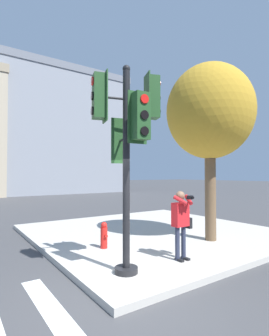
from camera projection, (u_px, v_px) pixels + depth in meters
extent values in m
plane|color=#424244|center=(124.00, 297.00, 4.65)|extent=(160.00, 160.00, 0.00)
cube|color=#BCB7AD|center=(153.00, 232.00, 9.52)|extent=(8.00, 8.00, 0.14)
cube|color=silver|center=(51.00, 309.00, 4.21)|extent=(0.36, 2.75, 0.01)
cylinder|color=black|center=(126.00, 270.00, 5.40)|extent=(0.48, 0.48, 0.12)
cylinder|color=black|center=(126.00, 168.00, 5.45)|extent=(0.15, 0.15, 4.09)
sphere|color=black|center=(126.00, 69.00, 5.50)|extent=(0.16, 0.16, 0.16)
cylinder|color=black|center=(123.00, 140.00, 5.72)|extent=(0.15, 0.39, 0.05)
cube|color=#234C23|center=(119.00, 142.00, 6.01)|extent=(0.35, 0.31, 0.90)
cube|color=#234C23|center=(120.00, 141.00, 5.89)|extent=(0.41, 0.14, 1.02)
cylinder|color=red|center=(117.00, 129.00, 6.15)|extent=(0.17, 0.07, 0.17)
cylinder|color=black|center=(117.00, 142.00, 6.14)|extent=(0.17, 0.07, 0.17)
cylinder|color=black|center=(117.00, 155.00, 6.13)|extent=(0.17, 0.07, 0.17)
cylinder|color=black|center=(133.00, 119.00, 5.24)|extent=(0.08, 0.39, 0.05)
cube|color=#234C23|center=(141.00, 116.00, 4.97)|extent=(0.32, 0.26, 0.90)
cube|color=#234C23|center=(137.00, 118.00, 5.08)|extent=(0.42, 0.06, 1.02)
cylinder|color=red|center=(145.00, 99.00, 4.86)|extent=(0.17, 0.04, 0.17)
cylinder|color=black|center=(145.00, 115.00, 4.85)|extent=(0.17, 0.04, 0.17)
cylinder|color=black|center=(145.00, 131.00, 4.85)|extent=(0.17, 0.04, 0.17)
cylinder|color=black|center=(114.00, 98.00, 5.40)|extent=(0.39, 0.16, 0.05)
cube|color=#234C23|center=(99.00, 97.00, 5.30)|extent=(0.31, 0.35, 0.90)
cube|color=#234C23|center=(105.00, 97.00, 5.34)|extent=(0.14, 0.41, 1.02)
cylinder|color=red|center=(92.00, 81.00, 5.26)|extent=(0.08, 0.17, 0.17)
cylinder|color=black|center=(92.00, 96.00, 5.25)|extent=(0.08, 0.17, 0.17)
cylinder|color=black|center=(92.00, 111.00, 5.25)|extent=(0.08, 0.17, 0.17)
cylinder|color=black|center=(139.00, 97.00, 5.55)|extent=(0.38, 0.19, 0.05)
cube|color=#234C23|center=(153.00, 98.00, 5.62)|extent=(0.33, 0.37, 0.90)
cube|color=#234C23|center=(147.00, 97.00, 5.59)|extent=(0.17, 0.40, 1.02)
cylinder|color=red|center=(159.00, 84.00, 5.66)|extent=(0.09, 0.17, 0.17)
cylinder|color=black|center=(159.00, 98.00, 5.66)|extent=(0.09, 0.17, 0.17)
cylinder|color=black|center=(159.00, 112.00, 5.65)|extent=(0.09, 0.17, 0.17)
cube|color=black|center=(179.00, 260.00, 6.14)|extent=(0.09, 0.24, 0.05)
cube|color=black|center=(185.00, 258.00, 6.25)|extent=(0.09, 0.24, 0.05)
cylinder|color=#282D42|center=(177.00, 243.00, 6.20)|extent=(0.11, 0.11, 0.79)
cylinder|color=#282D42|center=(183.00, 242.00, 6.31)|extent=(0.11, 0.11, 0.79)
cube|color=red|center=(180.00, 214.00, 6.27)|extent=(0.40, 0.22, 0.56)
sphere|color=#8C664C|center=(180.00, 196.00, 6.28)|extent=(0.22, 0.22, 0.22)
cube|color=black|center=(190.00, 197.00, 6.03)|extent=(0.12, 0.10, 0.09)
cylinder|color=black|center=(192.00, 198.00, 5.97)|extent=(0.06, 0.08, 0.06)
cylinder|color=red|center=(180.00, 200.00, 6.09)|extent=(0.23, 0.35, 0.23)
cylinder|color=red|center=(189.00, 200.00, 6.24)|extent=(0.23, 0.35, 0.23)
cube|color=black|center=(188.00, 223.00, 6.44)|extent=(0.10, 0.20, 0.26)
cylinder|color=brown|center=(210.00, 191.00, 8.14)|extent=(0.34, 0.34, 3.07)
ellipsoid|color=#BC8E28|center=(210.00, 111.00, 8.20)|extent=(2.71, 2.71, 2.98)
cylinder|color=red|center=(104.00, 238.00, 7.22)|extent=(0.19, 0.19, 0.58)
sphere|color=red|center=(104.00, 225.00, 7.23)|extent=(0.17, 0.17, 0.17)
cylinder|color=red|center=(106.00, 236.00, 7.12)|extent=(0.09, 0.06, 0.09)
cube|color=gray|center=(57.00, 138.00, 33.70)|extent=(14.97, 11.45, 13.74)
cube|color=slate|center=(57.00, 82.00, 33.88)|extent=(15.17, 11.65, 0.80)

